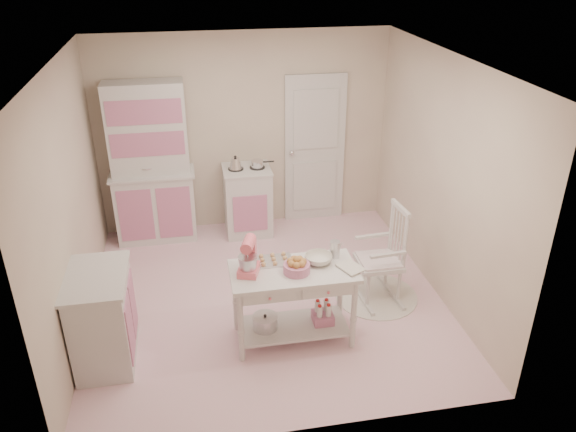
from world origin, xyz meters
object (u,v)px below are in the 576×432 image
object	(u,v)px
base_cabinet	(103,318)
work_table	(293,305)
hutch	(151,164)
stand_mixer	(248,257)
rocking_chair	(379,254)
bread_basket	(297,268)
stove	(248,200)

from	to	relation	value
base_cabinet	work_table	bearing A→B (deg)	-1.00
hutch	stand_mixer	distance (m)	2.55
rocking_chair	base_cabinet	bearing A→B (deg)	-174.47
base_cabinet	stand_mixer	size ratio (longest dim) A/B	2.71
stand_mixer	bread_basket	bearing A→B (deg)	9.07
stove	rocking_chair	size ratio (longest dim) A/B	0.84
hutch	base_cabinet	bearing A→B (deg)	-100.03
stove	stand_mixer	distance (m)	2.39
base_cabinet	rocking_chair	size ratio (longest dim) A/B	0.84
hutch	bread_basket	xyz separation A→B (m)	(1.39, -2.44, -0.19)
stove	bread_basket	world-z (taller)	stove
stove	work_table	world-z (taller)	stove
work_table	bread_basket	bearing A→B (deg)	-68.20
stove	base_cabinet	world-z (taller)	same
rocking_chair	stand_mixer	world-z (taller)	stand_mixer
work_table	bread_basket	size ratio (longest dim) A/B	4.80
stove	bread_basket	xyz separation A→B (m)	(0.19, -2.39, 0.39)
work_table	stand_mixer	distance (m)	0.71
bread_basket	stand_mixer	bearing A→B (deg)	170.96
hutch	rocking_chair	distance (m)	3.08
rocking_chair	work_table	bearing A→B (deg)	-157.46
hutch	stove	xyz separation A→B (m)	(1.20, -0.05, -0.58)
stove	stand_mixer	size ratio (longest dim) A/B	2.71
stand_mixer	hutch	bearing A→B (deg)	129.90
rocking_chair	stand_mixer	xyz separation A→B (m)	(-1.47, -0.52, 0.42)
work_table	stand_mixer	xyz separation A→B (m)	(-0.42, 0.02, 0.57)
base_cabinet	rocking_chair	bearing A→B (deg)	10.11
base_cabinet	stand_mixer	xyz separation A→B (m)	(1.37, -0.01, 0.51)
hutch	work_table	world-z (taller)	hutch
hutch	stand_mixer	bearing A→B (deg)	-68.21
work_table	stove	bearing A→B (deg)	94.10
stand_mixer	bread_basket	size ratio (longest dim) A/B	1.36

